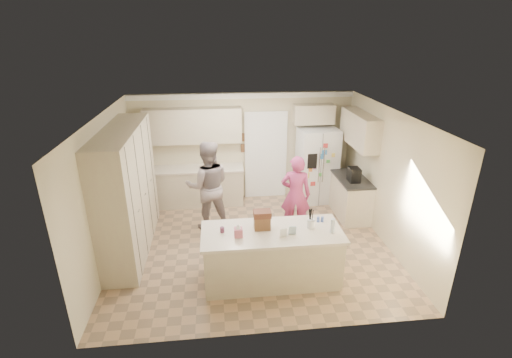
{
  "coord_description": "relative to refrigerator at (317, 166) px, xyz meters",
  "views": [
    {
      "loc": [
        -0.63,
        -6.25,
        3.96
      ],
      "look_at": [
        0.1,
        0.35,
        1.25
      ],
      "focal_mm": 26.0,
      "sensor_mm": 36.0,
      "label": 1
    }
  ],
  "objects": [
    {
      "name": "wall_frame_upper",
      "position": [
        -1.72,
        0.38,
        0.65
      ],
      "size": [
        0.15,
        0.02,
        0.2
      ],
      "primitive_type": "cube",
      "color": "brown",
      "rests_on": "wall_back"
    },
    {
      "name": "right_countertop",
      "position": [
        0.55,
        -0.89,
        0.0
      ],
      "size": [
        0.63,
        1.24,
        0.04
      ],
      "primitive_type": "cube",
      "color": "#2D2B28",
      "rests_on": "right_base_cab"
    },
    {
      "name": "shaker_salt",
      "position": [
        -0.72,
        -2.77,
        0.07
      ],
      "size": [
        0.05,
        0.05,
        0.09
      ],
      "primitive_type": "cylinder",
      "color": "#4D66B6",
      "rests_on": "island_top"
    },
    {
      "name": "water_bottle",
      "position": [
        -0.59,
        -3.14,
        0.14
      ],
      "size": [
        0.07,
        0.07,
        0.24
      ],
      "primitive_type": "cylinder",
      "color": "silver",
      "rests_on": "island_top"
    },
    {
      "name": "greeting_card_a",
      "position": [
        -1.39,
        -3.19,
        0.11
      ],
      "size": [
        0.12,
        0.06,
        0.16
      ],
      "primitive_type": "cube",
      "rotation": [
        0.15,
        0.0,
        0.2
      ],
      "color": "white",
      "rests_on": "island_top"
    },
    {
      "name": "jam_jar",
      "position": [
        -2.34,
        -2.94,
        0.07
      ],
      "size": [
        0.07,
        0.07,
        0.09
      ],
      "primitive_type": "cylinder",
      "color": "#59263F",
      "rests_on": "island_top"
    },
    {
      "name": "pantry_bank",
      "position": [
        -4.04,
        -1.69,
        0.28
      ],
      "size": [
        0.6,
        2.6,
        2.35
      ],
      "primitive_type": "cube",
      "color": "beige",
      "rests_on": "floor"
    },
    {
      "name": "over_fridge_cab",
      "position": [
        -0.09,
        0.23,
        1.2
      ],
      "size": [
        0.95,
        0.35,
        0.45
      ],
      "primitive_type": "cube",
      "color": "beige",
      "rests_on": "wall_back"
    },
    {
      "name": "wall_back",
      "position": [
        -1.74,
        0.42,
        0.4
      ],
      "size": [
        5.2,
        0.02,
        2.6
      ],
      "primitive_type": "cube",
      "color": "beige",
      "rests_on": "ground"
    },
    {
      "name": "island_top",
      "position": [
        -1.54,
        -2.99,
        0.0
      ],
      "size": [
        2.28,
        0.96,
        0.05
      ],
      "primitive_type": "cube",
      "color": "silver",
      "rests_on": "island_base"
    },
    {
      "name": "dollhouse_roof",
      "position": [
        -1.69,
        -2.89,
        0.3
      ],
      "size": [
        0.28,
        0.2,
        0.1
      ],
      "primitive_type": "cube",
      "color": "#592D1E",
      "rests_on": "dollhouse_body"
    },
    {
      "name": "tissue_plume",
      "position": [
        -2.09,
        -3.09,
        0.2
      ],
      "size": [
        0.08,
        0.08,
        0.08
      ],
      "primitive_type": "cone",
      "color": "white",
      "rests_on": "tissue_box"
    },
    {
      "name": "tissue_box",
      "position": [
        -2.09,
        -3.09,
        0.1
      ],
      "size": [
        0.13,
        0.13,
        0.14
      ],
      "primitive_type": "cube",
      "color": "#C25D72",
      "rests_on": "island_top"
    },
    {
      "name": "fridge_magnets",
      "position": [
        0.0,
        -0.36,
        0.0
      ],
      "size": [
        0.76,
        0.02,
        1.44
      ],
      "primitive_type": null,
      "color": "tan",
      "rests_on": "refrigerator"
    },
    {
      "name": "wall_front",
      "position": [
        -1.74,
        -4.2,
        0.4
      ],
      "size": [
        5.2,
        0.02,
        2.6
      ],
      "primitive_type": "cube",
      "color": "beige",
      "rests_on": "ground"
    },
    {
      "name": "coffee_maker",
      "position": [
        0.51,
        -1.09,
        0.17
      ],
      "size": [
        0.22,
        0.28,
        0.3
      ],
      "primitive_type": "cube",
      "color": "black",
      "rests_on": "right_countertop"
    },
    {
      "name": "shaker_pepper",
      "position": [
        -0.65,
        -2.77,
        0.07
      ],
      "size": [
        0.05,
        0.05,
        0.09
      ],
      "primitive_type": "cylinder",
      "color": "#4D66B6",
      "rests_on": "island_top"
    },
    {
      "name": "fridge_handle_l",
      "position": [
        -0.05,
        -0.37,
        0.15
      ],
      "size": [
        0.02,
        0.02,
        0.85
      ],
      "primitive_type": "cylinder",
      "color": "silver",
      "rests_on": "refrigerator"
    },
    {
      "name": "island_base",
      "position": [
        -1.54,
        -2.99,
        -0.46
      ],
      "size": [
        2.2,
        0.9,
        0.88
      ],
      "primitive_type": "cube",
      "color": "beige",
      "rests_on": "floor"
    },
    {
      "name": "wall_right",
      "position": [
        0.87,
        -1.89,
        0.4
      ],
      "size": [
        0.02,
        4.6,
        2.6
      ],
      "primitive_type": "cube",
      "color": "beige",
      "rests_on": "ground"
    },
    {
      "name": "teen_boy",
      "position": [
        -2.58,
        -1.09,
        0.05
      ],
      "size": [
        0.97,
        0.77,
        1.91
      ],
      "primitive_type": "imported",
      "rotation": [
        0.0,
        0.0,
        3.2
      ],
      "color": "gray",
      "rests_on": "floor"
    },
    {
      "name": "teen_girl",
      "position": [
        -0.82,
        -1.45,
        -0.07
      ],
      "size": [
        0.68,
        0.52,
        1.66
      ],
      "primitive_type": "imported",
      "rotation": [
        0.0,
        0.0,
        2.91
      ],
      "color": "#C43C86",
      "rests_on": "floor"
    },
    {
      "name": "utensil_crock",
      "position": [
        -0.89,
        -2.94,
        0.1
      ],
      "size": [
        0.13,
        0.13,
        0.15
      ],
      "primitive_type": "cylinder",
      "color": "white",
      "rests_on": "island_top"
    },
    {
      "name": "back_countertop",
      "position": [
        -2.89,
        0.1,
        0.0
      ],
      "size": [
        2.24,
        0.63,
        0.04
      ],
      "primitive_type": "cube",
      "color": "silver",
      "rests_on": "back_base_cab"
    },
    {
      "name": "floor",
      "position": [
        -1.74,
        -1.89,
        -0.91
      ],
      "size": [
        5.2,
        4.6,
        0.02
      ],
      "primitive_type": "cube",
      "color": "#A17F5B",
      "rests_on": "ground"
    },
    {
      "name": "greeting_card_b",
      "position": [
        -1.24,
        -3.14,
        0.11
      ],
      "size": [
        0.12,
        0.05,
        0.16
      ],
      "primitive_type": "cube",
      "rotation": [
        0.15,
        0.0,
        -0.1
      ],
      "color": "silver",
      "rests_on": "island_top"
    },
    {
      "name": "wall_left",
      "position": [
        -4.35,
        -1.89,
        0.4
      ],
      "size": [
        0.02,
        4.6,
        2.6
      ],
      "primitive_type": "cube",
      "color": "beige",
      "rests_on": "ground"
    },
    {
      "name": "doorway_opening",
      "position": [
        -1.19,
        0.39,
        0.15
      ],
      "size": [
        0.9,
        0.06,
        2.1
      ],
      "primitive_type": "cube",
      "color": "black",
      "rests_on": "floor"
    },
    {
      "name": "fridge_handle_r",
      "position": [
        0.05,
        -0.37,
        0.15
      ],
      "size": [
        0.02,
        0.02,
        0.85
      ],
      "primitive_type": "cylinder",
      "color": "silver",
      "rests_on": "refrigerator"
    },
    {
      "name": "right_base_cab",
      "position": [
        0.56,
        -0.89,
        -0.46
      ],
      "size": [
        0.6,
        1.2,
        0.88
      ],
      "primitive_type": "cube",
      "color": "beige",
      "rests_on": "floor"
    },
    {
      "name": "crown_back",
      "position": [
        -1.74,
        0.37,
        1.63
      ],
      "size": [
        5.2,
        0.08,
        0.12
      ],
      "primitive_type": "cube",
      "color": "white",
      "rests_on": "wall_back"
    },
    {
      "name": "right_upper_cab",
      "position": [
        0.69,
        -0.69,
        1.05
      ],
      "size": [
        0.35,
        1.5,
        0.7
      ],
      "primitive_type": "cube",
      "color": "beige",
      "rests_on": "wall_right"
    },
    {
      "name": "doorway_casing",
      "position": [
        -1.19,
        0.35,
        0.15
      ],
      "size": [
        1.02,
        0.03,
        2.22
      ],
      "primitive_type": "cube",
      "color": "white",
      "rests_on": "floor"
    },
    {
      "name": "wall_frame_lower",
      "position": [
        -1.72,
        0.38,
        0.38
      ],
      "size": [
        0.15,
        0.02,
        0.2
      ],
      "primitive_type": "cube",
      "color": "brown",
      "rests_on": "wall_back"
    },
    {
      "name": "fridge_dispenser",
      "position": [
        -0.22,
        -0.37,
        0.25
      ],
      "size": [
        0.22,
        0.03,
        0.35
      ],
      "primitive_type": "cube",
      "color": "black",
      "rests_on": "refrigerator"
    },
    {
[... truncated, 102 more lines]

